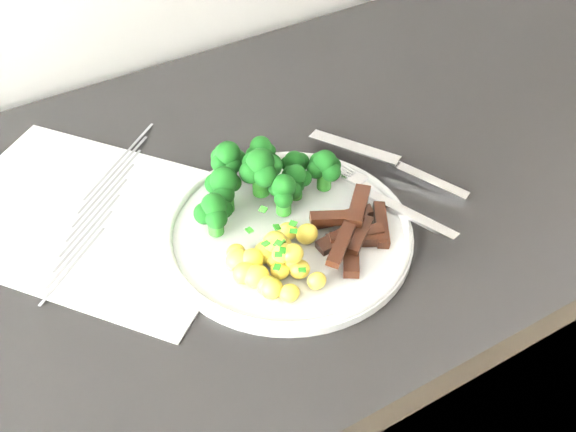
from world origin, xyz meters
The scene contains 8 objects.
counter centered at (-0.01, 1.68, 0.43)m, with size 2.31×0.58×0.87m.
recipe_paper centered at (-0.12, 1.74, 0.87)m, with size 0.37×0.38×0.00m.
plate centered at (0.03, 1.61, 0.87)m, with size 0.25×0.25×0.01m.
broccoli centered at (0.03, 1.67, 0.91)m, with size 0.17×0.11×0.06m.
potatoes centered at (0.00, 1.57, 0.89)m, with size 0.10×0.09×0.04m.
beef_strips centered at (0.08, 1.57, 0.88)m, with size 0.11×0.10×0.03m.
fork centered at (0.14, 1.59, 0.88)m, with size 0.06×0.17×0.02m.
knife centered at (0.19, 1.62, 0.87)m, with size 0.10×0.18×0.02m.
Camera 1 is at (-0.23, 1.17, 1.39)m, focal length 45.22 mm.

